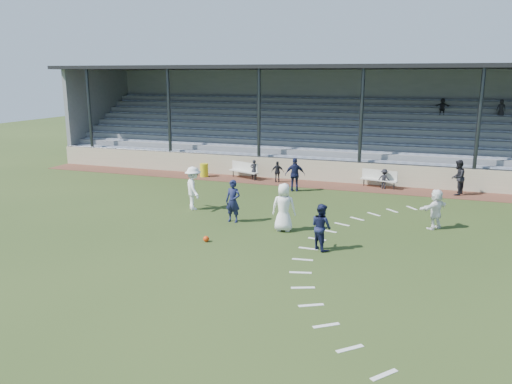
% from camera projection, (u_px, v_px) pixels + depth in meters
% --- Properties ---
extents(ground, '(90.00, 90.00, 0.00)m').
position_uv_depth(ground, '(234.00, 240.00, 18.72)').
color(ground, '#2B3C18').
rests_on(ground, ground).
extents(cinder_track, '(34.00, 2.00, 0.02)m').
position_uv_depth(cinder_track, '(302.00, 184.00, 28.37)').
color(cinder_track, '#542D21').
rests_on(cinder_track, ground).
extents(retaining_wall, '(34.00, 0.18, 1.20)m').
position_uv_depth(retaining_wall, '(307.00, 170.00, 29.20)').
color(retaining_wall, '#C4B796').
rests_on(retaining_wall, ground).
extents(bench_left, '(2.01, 1.16, 0.95)m').
position_uv_depth(bench_left, '(244.00, 169.00, 29.66)').
color(bench_left, beige).
rests_on(bench_left, cinder_track).
extents(bench_right, '(2.04, 0.93, 0.95)m').
position_uv_depth(bench_right, '(379.00, 177.00, 27.27)').
color(bench_right, beige).
rests_on(bench_right, cinder_track).
extents(trash_bin, '(0.50, 0.50, 0.79)m').
position_uv_depth(trash_bin, '(204.00, 170.00, 30.16)').
color(trash_bin, gold).
rests_on(trash_bin, cinder_track).
extents(football, '(0.22, 0.22, 0.22)m').
position_uv_depth(football, '(206.00, 239.00, 18.52)').
color(football, red).
rests_on(football, ground).
extents(player_white_lead, '(1.01, 0.72, 1.93)m').
position_uv_depth(player_white_lead, '(284.00, 207.00, 19.62)').
color(player_white_lead, white).
rests_on(player_white_lead, ground).
extents(player_navy_lead, '(0.69, 0.48, 1.80)m').
position_uv_depth(player_navy_lead, '(233.00, 201.00, 20.84)').
color(player_navy_lead, '#161B3E').
rests_on(player_navy_lead, ground).
extents(player_navy_mid, '(1.03, 1.00, 1.67)m').
position_uv_depth(player_navy_mid, '(321.00, 227.00, 17.56)').
color(player_navy_mid, '#161B3E').
rests_on(player_navy_mid, ground).
extents(player_white_wing, '(1.39, 1.46, 1.99)m').
position_uv_depth(player_white_wing, '(193.00, 188.00, 22.77)').
color(player_white_wing, white).
rests_on(player_white_wing, ground).
extents(player_navy_wing, '(1.13, 0.71, 1.79)m').
position_uv_depth(player_navy_wing, '(295.00, 175.00, 26.38)').
color(player_navy_wing, '#161B3E').
rests_on(player_navy_wing, ground).
extents(player_white_back, '(1.32, 1.49, 1.63)m').
position_uv_depth(player_white_back, '(436.00, 209.00, 19.94)').
color(player_white_back, white).
rests_on(player_white_back, ground).
extents(official, '(0.93, 1.06, 1.81)m').
position_uv_depth(official, '(458.00, 177.00, 25.49)').
color(official, black).
rests_on(official, cinder_track).
extents(sub_left_near, '(0.48, 0.37, 1.19)m').
position_uv_depth(sub_left_near, '(254.00, 170.00, 29.20)').
color(sub_left_near, black).
rests_on(sub_left_near, cinder_track).
extents(sub_left_far, '(0.76, 0.46, 1.21)m').
position_uv_depth(sub_left_far, '(278.00, 172.00, 28.57)').
color(sub_left_far, black).
rests_on(sub_left_far, cinder_track).
extents(sub_right, '(0.76, 0.53, 1.08)m').
position_uv_depth(sub_right, '(384.00, 179.00, 26.94)').
color(sub_right, black).
rests_on(sub_right, cinder_track).
extents(grandstand, '(34.60, 9.00, 6.61)m').
position_uv_depth(grandstand, '(324.00, 134.00, 33.16)').
color(grandstand, gray).
rests_on(grandstand, ground).
extents(penalty_arc, '(3.89, 14.63, 0.01)m').
position_uv_depth(penalty_arc, '(344.00, 252.00, 17.40)').
color(penalty_arc, silver).
rests_on(penalty_arc, ground).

